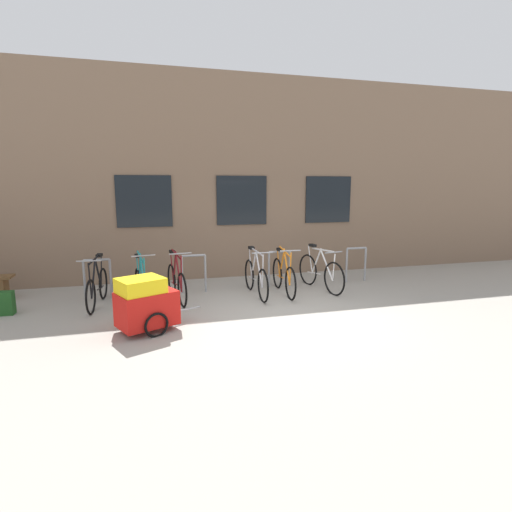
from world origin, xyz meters
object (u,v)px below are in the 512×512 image
object	(u,v)px
bicycle_silver	(256,277)
backpack	(5,303)
bike_trailer	(146,304)
bicycle_white	(320,272)
bicycle_maroon	(177,282)
bicycle_teal	(142,286)
bicycle_orange	(284,276)
bicycle_black	(97,287)

from	to	relation	value
bicycle_silver	backpack	bearing A→B (deg)	-178.86
bike_trailer	bicycle_white	bearing A→B (deg)	24.21
bicycle_silver	bicycle_maroon	bearing A→B (deg)	178.39
backpack	bicycle_white	bearing A→B (deg)	4.09
bicycle_silver	bike_trailer	distance (m)	2.83
bicycle_teal	bicycle_silver	distance (m)	2.39
bike_trailer	backpack	world-z (taller)	bike_trailer
bicycle_orange	bicycle_white	world-z (taller)	bicycle_orange
bicycle_teal	bicycle_white	size ratio (longest dim) A/B	0.92
bicycle_teal	bicycle_maroon	world-z (taller)	bicycle_teal
bicycle_teal	bike_trailer	xyz separation A→B (m)	(0.09, -1.54, 0.09)
bicycle_teal	bike_trailer	world-z (taller)	bicycle_teal
bicycle_silver	backpack	distance (m)	4.82
bicycle_black	bicycle_white	bearing A→B (deg)	-0.02
bicycle_orange	bicycle_white	bearing A→B (deg)	5.83
bicycle_black	bicycle_silver	xyz separation A→B (m)	(3.24, -0.09, 0.02)
bicycle_maroon	backpack	xyz separation A→B (m)	(-3.12, -0.14, -0.17)
bicycle_orange	bicycle_black	bearing A→B (deg)	178.58
bicycle_black	bicycle_maroon	distance (m)	1.55
bicycle_white	bicycle_silver	distance (m)	1.56
bicycle_white	backpack	bearing A→B (deg)	-178.32
bicycle_teal	bicycle_black	size ratio (longest dim) A/B	0.96
bicycle_white	backpack	world-z (taller)	bicycle_white
bicycle_teal	bicycle_maroon	bearing A→B (deg)	12.64
bicycle_silver	bicycle_black	bearing A→B (deg)	178.36
bicycle_maroon	bicycle_silver	world-z (taller)	bicycle_maroon
bicycle_teal	bicycle_silver	bearing A→B (deg)	2.61
bicycle_black	bicycle_maroon	size ratio (longest dim) A/B	1.04
bicycle_orange	bicycle_maroon	size ratio (longest dim) A/B	1.06
bicycle_black	bicycle_white	xyz separation A→B (m)	(4.80, -0.00, 0.03)
bicycle_white	bike_trailer	distance (m)	4.23
backpack	bicycle_maroon	bearing A→B (deg)	5.05
bicycle_white	bike_trailer	bearing A→B (deg)	-155.79
bicycle_teal	bicycle_white	xyz separation A→B (m)	(3.95, 0.20, 0.02)
bicycle_teal	backpack	size ratio (longest dim) A/B	3.73
bicycle_silver	backpack	size ratio (longest dim) A/B	4.08
bicycle_teal	bicycle_orange	distance (m)	3.03
bicycle_orange	bicycle_white	distance (m)	0.93
bicycle_maroon	bike_trailer	size ratio (longest dim) A/B	1.13
bicycle_orange	bicycle_maroon	xyz separation A→B (m)	(-2.33, 0.05, -0.00)
bicycle_white	backpack	distance (m)	6.38
bicycle_white	bicycle_silver	size ratio (longest dim) A/B	1.00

